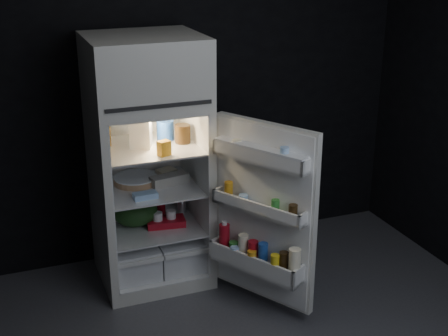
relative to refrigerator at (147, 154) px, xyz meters
name	(u,v)px	position (x,y,z in m)	size (l,w,h in m)	color
wall_back	(153,85)	(0.15, 0.38, 0.39)	(4.00, 0.00, 2.70)	black
refrigerator	(147,154)	(0.00, 0.00, 0.00)	(0.76, 0.71, 1.78)	silver
fridge_door	(262,217)	(0.57, -0.70, -0.27)	(0.53, 0.72, 1.22)	silver
milk_jug	(141,130)	(-0.05, -0.04, 0.19)	(0.14, 0.14, 0.24)	white
mayo_jar	(165,130)	(0.15, 0.05, 0.14)	(0.12, 0.12, 0.14)	#1E48A3
jam_jar	(183,134)	(0.24, -0.06, 0.14)	(0.11, 0.11, 0.13)	black
amber_bottle	(105,131)	(-0.28, 0.06, 0.18)	(0.08, 0.08, 0.22)	#AB711B
small_carton	(164,148)	(0.05, -0.27, 0.12)	(0.08, 0.06, 0.10)	orange
egg_carton	(169,180)	(0.14, -0.06, -0.19)	(0.27, 0.10, 0.07)	#99958B
pie	(136,180)	(-0.08, 0.06, -0.21)	(0.31, 0.31, 0.04)	#A98059
flat_package	(145,196)	(-0.09, -0.24, -0.21)	(0.16, 0.08, 0.04)	#93B8E3
wrapped_pkg	(167,172)	(0.16, 0.11, -0.20)	(0.13, 0.11, 0.05)	#F6EDC9
produce_bag	(136,212)	(-0.11, 0.00, -0.43)	(0.32, 0.27, 0.20)	#193815
yogurt_tray	(166,222)	(0.09, -0.09, -0.50)	(0.27, 0.15, 0.05)	#A50E1B
small_can_red	(161,208)	(0.11, 0.12, -0.48)	(0.07, 0.07, 0.09)	#A50E1B
small_can_silver	(182,206)	(0.27, 0.10, -0.48)	(0.06, 0.06, 0.09)	silver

